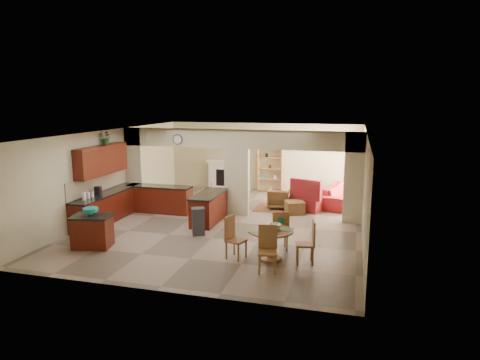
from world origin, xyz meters
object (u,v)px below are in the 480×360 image
(dining_table, at_px, (270,240))
(sofa, at_px, (342,195))
(armchair, at_px, (279,198))
(kitchen_island, at_px, (92,231))

(dining_table, relative_size, sofa, 0.44)
(sofa, bearing_deg, armchair, 128.33)
(kitchen_island, relative_size, dining_table, 1.02)
(kitchen_island, xyz_separation_m, armchair, (3.93, 5.24, -0.08))
(dining_table, bearing_deg, kitchen_island, -175.88)
(kitchen_island, bearing_deg, armchair, 40.91)
(kitchen_island, height_order, sofa, kitchen_island)
(armchair, bearing_deg, sofa, -156.27)
(dining_table, distance_m, sofa, 6.12)
(kitchen_island, height_order, dining_table, kitchen_island)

